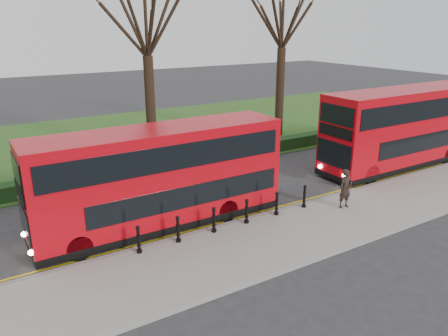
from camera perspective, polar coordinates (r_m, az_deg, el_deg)
ground at (r=18.62m, az=-2.91°, el=-6.99°), size 120.00×120.00×0.00m
pavement at (r=16.30m, az=2.27°, el=-10.62°), size 60.00×4.00×0.15m
kerb at (r=17.80m, az=-1.35°, el=-7.96°), size 60.00×0.25×0.16m
grass_verge at (r=31.85m, az=-16.07°, el=3.26°), size 60.00×18.00×0.06m
hedge at (r=24.24m, az=-10.71°, el=-0.12°), size 60.00×0.90×0.80m
yellow_line_outer at (r=18.06m, az=-1.83°, el=-7.79°), size 60.00×0.10×0.01m
yellow_line_inner at (r=18.22m, az=-2.15°, el=-7.56°), size 60.00×0.10×0.01m
tree_mid at (r=26.72m, az=-10.18°, el=18.46°), size 7.15×7.15×11.17m
tree_right at (r=31.85m, az=7.70°, el=19.00°), size 7.37×7.37×11.52m
bollard_row at (r=17.56m, az=0.87°, el=-6.27°), size 7.92×0.15×1.00m
bus_lead at (r=17.68m, az=-8.31°, el=-1.33°), size 10.31×2.37×4.10m
bus_rear at (r=27.18m, az=22.63°, el=4.86°), size 11.27×2.59×4.48m
pedestrian at (r=20.01m, az=15.59°, el=-2.60°), size 0.68×0.47×1.77m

